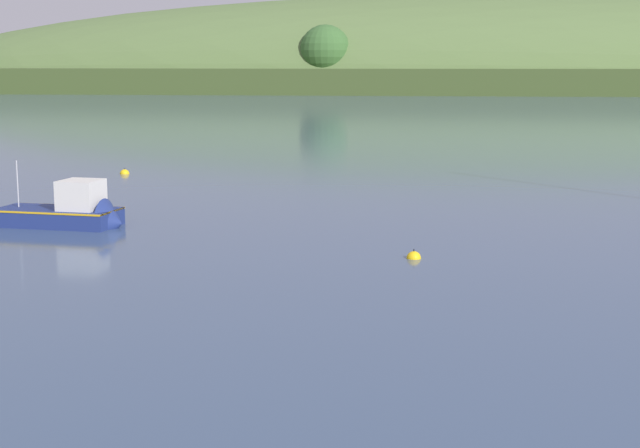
# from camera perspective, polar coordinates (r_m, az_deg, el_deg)

# --- Properties ---
(far_shoreline_hill) EXTENTS (424.12, 109.42, 50.91)m
(far_shoreline_hill) POSITION_cam_1_polar(r_m,az_deg,el_deg) (264.80, 9.11, 7.93)
(far_shoreline_hill) COLOR #3C4E24
(far_shoreline_hill) RESTS_ON ground
(fishing_boat_moored) EXTENTS (5.93, 2.79, 3.72)m
(fishing_boat_moored) POSITION_cam_1_polar(r_m,az_deg,el_deg) (43.79, -14.60, 0.45)
(fishing_boat_moored) COLOR navy
(fishing_boat_moored) RESTS_ON ground
(mooring_buoy_off_fishing_boat) EXTENTS (0.61, 0.61, 0.69)m
(mooring_buoy_off_fishing_boat) POSITION_cam_1_polar(r_m,az_deg,el_deg) (63.88, -11.54, 2.94)
(mooring_buoy_off_fishing_boat) COLOR yellow
(mooring_buoy_off_fishing_boat) RESTS_ON ground
(mooring_buoy_far_upstream) EXTENTS (0.54, 0.54, 0.62)m
(mooring_buoy_far_upstream) POSITION_cam_1_polar(r_m,az_deg,el_deg) (35.59, 5.60, -2.05)
(mooring_buoy_far_upstream) COLOR yellow
(mooring_buoy_far_upstream) RESTS_ON ground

